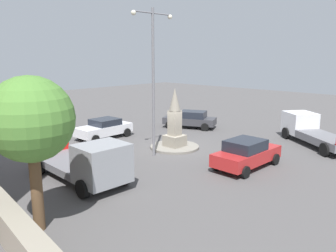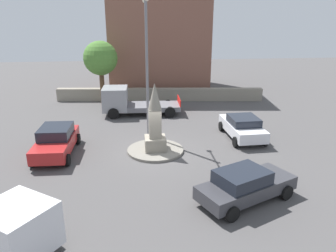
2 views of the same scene
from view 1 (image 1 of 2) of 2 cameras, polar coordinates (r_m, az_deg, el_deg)
name	(u,v)px [view 1 (image 1 of 2)]	position (r m, az deg, el deg)	size (l,w,h in m)	color
ground_plane	(175,148)	(22.75, 1.12, -3.70)	(80.00, 80.00, 0.00)	#4F4C4C
traffic_island	(175,147)	(22.73, 1.12, -3.52)	(3.25, 3.25, 0.15)	gray
monument	(175,122)	(22.35, 1.14, 0.61)	(1.19, 1.19, 3.87)	gray
streetlamp	(153,70)	(20.16, -2.51, 9.40)	(3.13, 0.28, 8.75)	slate
car_red_far_side	(246,153)	(19.14, 13.06, -4.50)	(4.43, 2.12, 1.59)	#B22323
car_dark_grey_near_island	(191,119)	(28.93, 3.81, 1.16)	(3.38, 4.68, 1.45)	#38383D
car_white_parked_right	(104,128)	(25.72, -10.71, -0.35)	(4.25, 2.18, 1.45)	silver
truck_grey_passing	(90,164)	(16.58, -13.01, -6.22)	(2.63, 6.06, 2.19)	gray
truck_white_approaching	(310,130)	(25.78, 22.83, -0.63)	(5.27, 6.29, 1.98)	silver
tree_near_wall	(31,121)	(12.18, -22.08, 0.86)	(2.92, 2.92, 5.46)	brown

